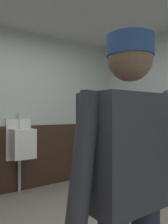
% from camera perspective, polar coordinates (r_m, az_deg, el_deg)
% --- Properties ---
extents(wall_back, '(4.81, 0.12, 2.59)m').
position_cam_1_polar(wall_back, '(3.82, -18.70, 0.51)').
color(wall_back, silver).
rests_on(wall_back, ground_plane).
extents(wainscot_band_back, '(4.21, 0.03, 1.04)m').
position_cam_1_polar(wainscot_band_back, '(3.82, -18.37, -11.20)').
color(wainscot_band_back, '#382319').
rests_on(wainscot_band_back, ground_plane).
extents(urinal_solo, '(0.40, 0.34, 1.24)m').
position_cam_1_polar(urinal_solo, '(3.69, -15.37, -7.51)').
color(urinal_solo, white).
rests_on(urinal_solo, ground_plane).
extents(person, '(0.68, 0.60, 1.61)m').
position_cam_1_polar(person, '(1.13, 11.83, -15.43)').
color(person, '#2D3342').
rests_on(person, ground_plane).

